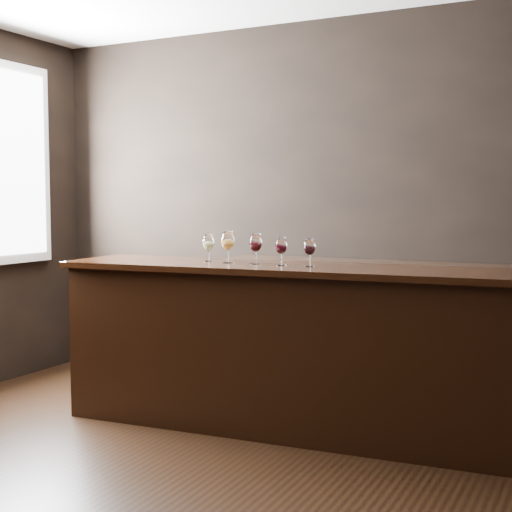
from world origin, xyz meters
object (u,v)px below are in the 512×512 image
at_px(glass_amber, 228,241).
at_px(glass_red_b, 281,246).
at_px(glass_white, 208,243).
at_px(glass_red_a, 256,243).
at_px(glass_red_c, 310,247).
at_px(back_bar_shelf, 418,338).
at_px(bar_counter, 289,351).

height_order(glass_amber, glass_red_b, glass_amber).
bearing_deg(glass_white, glass_red_a, -7.06).
relative_size(glass_amber, glass_red_c, 1.20).
bearing_deg(back_bar_shelf, glass_amber, -144.06).
relative_size(back_bar_shelf, glass_red_a, 14.55).
xyz_separation_m(back_bar_shelf, glass_white, (-1.24, -0.72, 0.66)).
xyz_separation_m(bar_counter, glass_white, (-0.60, 0.03, 0.67)).
relative_size(glass_amber, glass_red_a, 1.06).
bearing_deg(glass_red_b, glass_red_a, 177.58).
relative_size(glass_red_b, glass_red_c, 1.02).
distance_m(back_bar_shelf, glass_white, 1.58).
bearing_deg(bar_counter, glass_amber, 178.63).
relative_size(bar_counter, glass_amber, 13.88).
height_order(bar_counter, glass_amber, glass_amber).
bearing_deg(glass_red_b, glass_red_c, 4.47).
bearing_deg(back_bar_shelf, bar_counter, -130.34).
xyz_separation_m(back_bar_shelf, glass_red_b, (-0.68, -0.77, 0.66)).
height_order(glass_red_b, glass_red_c, glass_red_b).
relative_size(back_bar_shelf, glass_amber, 13.68).
height_order(glass_amber, glass_red_c, glass_amber).
distance_m(glass_white, glass_amber, 0.18).
bearing_deg(glass_red_b, bar_counter, 31.23).
bearing_deg(bar_counter, glass_red_b, -153.06).
xyz_separation_m(bar_counter, glass_red_c, (0.14, -0.01, 0.66)).
relative_size(glass_red_a, glass_red_b, 1.11).
bearing_deg(back_bar_shelf, glass_red_c, -122.93).
relative_size(bar_counter, back_bar_shelf, 1.01).
bearing_deg(glass_red_a, glass_white, 172.94).
bearing_deg(glass_red_c, back_bar_shelf, 57.07).
relative_size(glass_red_a, glass_red_c, 1.13).
bearing_deg(glass_red_a, glass_amber, -178.82).
xyz_separation_m(glass_red_a, glass_red_b, (0.18, -0.01, -0.01)).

